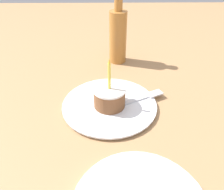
# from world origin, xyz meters

# --- Properties ---
(ground_plane) EXTENTS (2.40, 2.40, 0.04)m
(ground_plane) POSITION_xyz_m (0.00, 0.00, -0.02)
(ground_plane) COLOR #9E754C
(ground_plane) RESTS_ON ground
(plate) EXTENTS (0.26, 0.26, 0.01)m
(plate) POSITION_xyz_m (0.03, -0.00, 0.01)
(plate) COLOR silver
(plate) RESTS_ON ground_plane
(cake_slice) EXTENTS (0.09, 0.09, 0.14)m
(cake_slice) POSITION_xyz_m (0.02, 0.00, 0.04)
(cake_slice) COLOR brown
(cake_slice) RESTS_ON plate
(fork) EXTENTS (0.09, 0.15, 0.01)m
(fork) POSITION_xyz_m (0.04, -0.09, 0.01)
(fork) COLOR silver
(fork) RESTS_ON plate
(bottle) EXTENTS (0.06, 0.06, 0.25)m
(bottle) POSITION_xyz_m (0.30, -0.03, 0.10)
(bottle) COLOR #B27233
(bottle) RESTS_ON ground_plane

